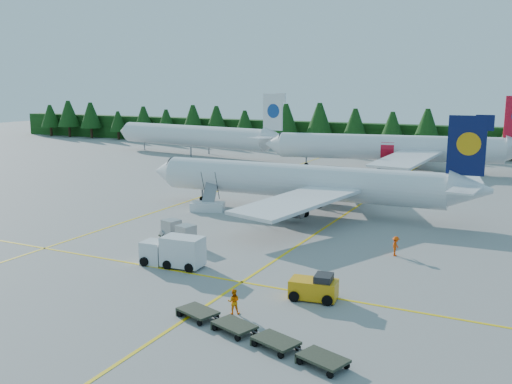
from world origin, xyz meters
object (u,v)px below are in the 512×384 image
at_px(service_truck, 172,251).
at_px(airliner_navy, 292,181).
at_px(airstairs, 208,204).
at_px(baggage_tug, 315,288).
at_px(airliner_red, 384,148).

bearing_deg(service_truck, airliner_navy, 84.59).
relative_size(airstairs, baggage_tug, 1.72).
bearing_deg(airliner_navy, airstairs, -155.85).
distance_m(airstairs, service_truck, 20.74).
bearing_deg(airstairs, service_truck, -86.54).
bearing_deg(baggage_tug, airliner_navy, 108.13).
xyz_separation_m(airliner_red, service_truck, (-2.19, -59.60, -2.57)).
bearing_deg(airliner_red, airstairs, -115.23).
xyz_separation_m(airliner_red, airstairs, (-10.36, -40.55, -3.06)).
relative_size(airliner_red, service_truck, 8.11).
bearing_deg(airliner_navy, airliner_red, 85.15).
relative_size(airstairs, service_truck, 1.09).
relative_size(service_truck, baggage_tug, 1.57).
distance_m(airstairs, baggage_tug, 29.58).
xyz_separation_m(airliner_red, baggage_tug, (10.67, -61.35, -2.97)).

